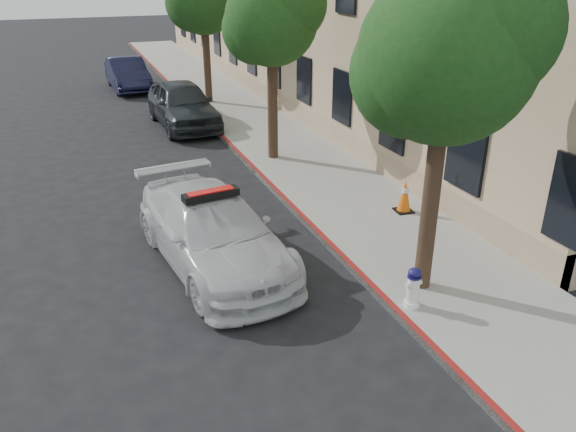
% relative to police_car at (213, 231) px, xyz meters
% --- Properties ---
extents(ground, '(120.00, 120.00, 0.00)m').
position_rel_police_car_xyz_m(ground, '(0.37, -0.43, -0.72)').
color(ground, black).
rests_on(ground, ground).
extents(sidewalk, '(3.20, 50.00, 0.15)m').
position_rel_police_car_xyz_m(sidewalk, '(3.97, 9.57, -0.65)').
color(sidewalk, gray).
rests_on(sidewalk, ground).
extents(curb_strip, '(0.12, 50.00, 0.15)m').
position_rel_police_car_xyz_m(curb_strip, '(2.43, 9.57, -0.65)').
color(curb_strip, maroon).
rests_on(curb_strip, ground).
extents(tree_near, '(2.92, 2.82, 5.62)m').
position_rel_police_car_xyz_m(tree_near, '(3.30, -2.45, 3.55)').
color(tree_near, black).
rests_on(tree_near, sidewalk).
extents(tree_mid, '(2.77, 2.64, 5.43)m').
position_rel_police_car_xyz_m(tree_mid, '(3.30, 5.55, 3.44)').
color(tree_mid, black).
rests_on(tree_mid, sidewalk).
extents(police_car, '(2.65, 5.18, 1.59)m').
position_rel_police_car_xyz_m(police_car, '(0.00, 0.00, 0.00)').
color(police_car, silver).
rests_on(police_car, ground).
extents(parked_car_mid, '(2.15, 4.91, 1.65)m').
position_rel_police_car_xyz_m(parked_car_mid, '(1.57, 10.58, 0.10)').
color(parked_car_mid, '#202428').
rests_on(parked_car_mid, ground).
extents(parked_car_far, '(1.78, 4.53, 1.47)m').
position_rel_police_car_xyz_m(parked_car_far, '(0.47, 18.14, 0.01)').
color(parked_car_far, black).
rests_on(parked_car_far, ground).
extents(fire_hydrant, '(0.30, 0.28, 0.73)m').
position_rel_police_car_xyz_m(fire_hydrant, '(2.72, -2.96, -0.21)').
color(fire_hydrant, white).
rests_on(fire_hydrant, sidewalk).
extents(traffic_cone, '(0.44, 0.44, 0.78)m').
position_rel_police_car_xyz_m(traffic_cone, '(4.77, 0.58, -0.19)').
color(traffic_cone, black).
rests_on(traffic_cone, sidewalk).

